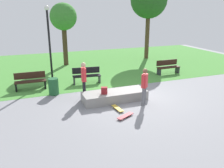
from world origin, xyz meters
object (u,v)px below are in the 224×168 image
at_px(concrete_ledge, 115,96).
at_px(tree_slender_maple, 149,0).
at_px(skateboard_spare, 117,108).
at_px(park_bench_center_lawn, 87,75).
at_px(lamp_post, 49,36).
at_px(trash_bin, 54,87).
at_px(tree_tall_oak, 63,18).
at_px(skater_watching, 84,78).
at_px(skater_performing_trick, 145,84).
at_px(skateboard_by_ledge, 125,116).
at_px(park_bench_far_left, 30,81).
at_px(park_bench_by_oak, 168,67).
at_px(backpack_on_ledge, 104,91).

relative_size(concrete_ledge, tree_slender_maple, 0.47).
relative_size(skateboard_spare, park_bench_center_lawn, 0.50).
bearing_deg(lamp_post, trash_bin, -95.15).
relative_size(concrete_ledge, tree_tall_oak, 0.65).
xyz_separation_m(skater_watching, park_bench_center_lawn, (0.72, 2.32, -0.56)).
height_order(skater_performing_trick, skateboard_by_ledge, skater_performing_trick).
height_order(skateboard_by_ledge, park_bench_far_left, park_bench_far_left).
height_order(skater_watching, park_bench_by_oak, skater_watching).
xyz_separation_m(skater_performing_trick, skater_watching, (-2.30, 1.72, 0.06)).
distance_m(concrete_ledge, backpack_on_ledge, 0.69).
xyz_separation_m(skater_watching, trash_bin, (-1.32, 1.04, -0.62)).
height_order(concrete_ledge, skateboard_spare, concrete_ledge).
relative_size(park_bench_center_lawn, lamp_post, 0.38).
bearing_deg(skateboard_by_ledge, skater_performing_trick, 34.71).
xyz_separation_m(backpack_on_ledge, park_bench_center_lawn, (0.02, 3.25, -0.12)).
xyz_separation_m(skater_watching, park_bench_by_oak, (6.34, 2.43, -0.56)).
distance_m(backpack_on_ledge, skateboard_spare, 1.08).
relative_size(backpack_on_ledge, park_bench_by_oak, 0.20).
relative_size(park_bench_by_oak, trash_bin, 1.92).
distance_m(concrete_ledge, tree_tall_oak, 8.92).
xyz_separation_m(backpack_on_ledge, skater_watching, (-0.70, 0.93, 0.43)).
height_order(park_bench_by_oak, trash_bin, park_bench_by_oak).
relative_size(tree_slender_maple, lamp_post, 1.48).
bearing_deg(park_bench_by_oak, park_bench_center_lawn, -178.90).
xyz_separation_m(skateboard_spare, park_bench_far_left, (-3.35, 4.15, 0.42)).
bearing_deg(park_bench_far_left, skateboard_by_ledge, -55.80).
bearing_deg(trash_bin, park_bench_center_lawn, 32.12).
xyz_separation_m(skater_performing_trick, trash_bin, (-3.62, 2.77, -0.56)).
distance_m(tree_slender_maple, tree_tall_oak, 7.24).
height_order(concrete_ledge, park_bench_far_left, park_bench_far_left).
relative_size(skater_watching, trash_bin, 2.10).
bearing_deg(tree_tall_oak, park_bench_by_oak, -40.23).
relative_size(skateboard_by_ledge, trash_bin, 0.96).
bearing_deg(concrete_ledge, skateboard_spare, -105.13).
distance_m(park_bench_by_oak, park_bench_far_left, 8.71).
distance_m(backpack_on_ledge, park_bench_by_oak, 6.57).
bearing_deg(trash_bin, skater_watching, -38.41).
distance_m(skateboard_by_ledge, tree_tall_oak, 10.66).
bearing_deg(lamp_post, tree_tall_oak, 67.59).
height_order(tree_slender_maple, trash_bin, tree_slender_maple).
bearing_deg(park_bench_by_oak, skateboard_by_ledge, -136.60).
xyz_separation_m(skateboard_by_ledge, park_bench_far_left, (-3.37, 4.96, 0.42)).
xyz_separation_m(park_bench_by_oak, lamp_post, (-7.41, 1.42, 2.14)).
xyz_separation_m(park_bench_by_oak, tree_slender_maple, (1.19, 5.10, 4.37)).
height_order(skateboard_spare, tree_slender_maple, tree_slender_maple).
bearing_deg(skater_watching, skateboard_spare, -61.63).
xyz_separation_m(park_bench_far_left, trash_bin, (1.05, -1.29, -0.06)).
bearing_deg(skateboard_spare, skater_performing_trick, 4.30).
height_order(skater_watching, park_bench_center_lawn, skater_watching).
height_order(park_bench_far_left, lamp_post, lamp_post).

